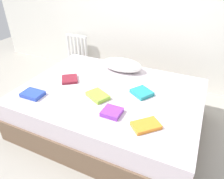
{
  "coord_description": "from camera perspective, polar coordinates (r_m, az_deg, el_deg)",
  "views": [
    {
      "loc": [
        0.85,
        -1.77,
        1.71
      ],
      "look_at": [
        0.0,
        0.05,
        0.48
      ],
      "focal_mm": 33.07,
      "sensor_mm": 36.0,
      "label": 1
    }
  ],
  "objects": [
    {
      "name": "textbook_blue",
      "position": [
        2.35,
        -21.07,
        -1.17
      ],
      "size": [
        0.23,
        0.17,
        0.04
      ],
      "primitive_type": "cube",
      "rotation": [
        0.0,
        0.0,
        0.02
      ],
      "color": "#2847B7",
      "rests_on": "bed"
    },
    {
      "name": "textbook_lime",
      "position": [
        2.18,
        -3.96,
        -1.7
      ],
      "size": [
        0.28,
        0.25,
        0.04
      ],
      "primitive_type": "cube",
      "rotation": [
        0.0,
        0.0,
        -0.47
      ],
      "color": "#8CC638",
      "rests_on": "bed"
    },
    {
      "name": "textbook_teal",
      "position": [
        2.25,
        8.24,
        -0.83
      ],
      "size": [
        0.27,
        0.27,
        0.04
      ],
      "primitive_type": "cube",
      "rotation": [
        0.0,
        0.0,
        -0.57
      ],
      "color": "teal",
      "rests_on": "bed"
    },
    {
      "name": "ground_plane",
      "position": [
        2.6,
        -0.47,
        -9.58
      ],
      "size": [
        8.0,
        8.0,
        0.0
      ],
      "primitive_type": "plane",
      "color": "#9E998E"
    },
    {
      "name": "textbook_maroon",
      "position": [
        2.55,
        -11.55,
        2.88
      ],
      "size": [
        0.27,
        0.28,
        0.03
      ],
      "primitive_type": "cube",
      "rotation": [
        0.0,
        0.0,
        -0.94
      ],
      "color": "maroon",
      "rests_on": "bed"
    },
    {
      "name": "radiator",
      "position": [
        3.86,
        -9.58,
        11.02
      ],
      "size": [
        0.41,
        0.04,
        0.51
      ],
      "color": "white",
      "rests_on": "ground"
    },
    {
      "name": "textbook_orange",
      "position": [
        1.83,
        9.35,
        -9.77
      ],
      "size": [
        0.28,
        0.28,
        0.03
      ],
      "primitive_type": "cube",
      "rotation": [
        0.0,
        0.0,
        0.79
      ],
      "color": "orange",
      "rests_on": "bed"
    },
    {
      "name": "textbook_purple",
      "position": [
        1.94,
        -0.02,
        -6.26
      ],
      "size": [
        0.18,
        0.17,
        0.04
      ],
      "primitive_type": "cube",
      "rotation": [
        0.0,
        0.0,
        0.0
      ],
      "color": "purple",
      "rests_on": "bed"
    },
    {
      "name": "pillow",
      "position": [
        2.72,
        2.76,
        6.83
      ],
      "size": [
        0.54,
        0.29,
        0.15
      ],
      "primitive_type": "ellipsoid",
      "color": "white",
      "rests_on": "bed"
    },
    {
      "name": "bed",
      "position": [
        2.45,
        -0.5,
        -5.21
      ],
      "size": [
        2.0,
        1.5,
        0.5
      ],
      "color": "brown",
      "rests_on": "ground"
    }
  ]
}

